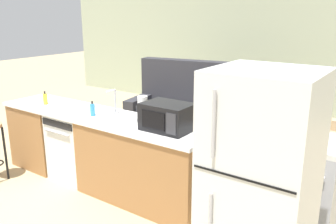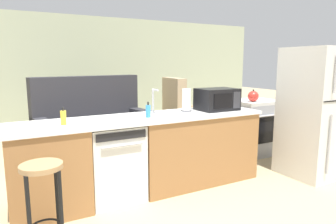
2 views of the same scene
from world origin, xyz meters
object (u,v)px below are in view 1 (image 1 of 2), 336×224
microwave (167,117)px  paper_towel_roll (143,109)px  refrigerator (260,186)px  dish_soap_bottle (45,99)px  stove_range (297,180)px  armchair (308,135)px  dishwasher (78,145)px  soap_bottle (93,110)px  couch (190,113)px  kettle (281,129)px

microwave → paper_towel_roll: bearing=166.3°
refrigerator → dish_soap_bottle: refrigerator is taller
stove_range → microwave: microwave is taller
microwave → armchair: bearing=69.7°
stove_range → armchair: size_ratio=0.75×
dish_soap_bottle → refrigerator: bearing=-9.0°
dishwasher → soap_bottle: 0.68m
stove_range → dish_soap_bottle: bearing=-169.0°
couch → paper_towel_roll: bearing=-72.3°
microwave → soap_bottle: bearing=-175.7°
refrigerator → dish_soap_bottle: 3.15m
paper_towel_roll → refrigerator: bearing=-22.0°
paper_towel_roll → armchair: 2.65m
dishwasher → armchair: (2.26, 2.32, -0.07)m
refrigerator → kettle: refrigerator is taller
refrigerator → couch: refrigerator is taller
dish_soap_bottle → stove_range: bearing=11.0°
paper_towel_roll → soap_bottle: size_ratio=1.60×
dishwasher → microwave: size_ratio=1.68×
couch → stove_range: bearing=-36.1°
stove_range → paper_towel_roll: bearing=-164.2°
dishwasher → dish_soap_bottle: (-0.51, -0.06, 0.55)m
couch → armchair: bearing=3.4°
microwave → stove_range: bearing=24.7°
couch → kettle: bearing=-40.2°
dish_soap_bottle → kettle: 2.99m
couch → dishwasher: bearing=-98.5°
couch → armchair: size_ratio=1.77×
dishwasher → couch: 2.23m
microwave → soap_bottle: microwave is taller
couch → soap_bottle: bearing=-88.4°
couch → armchair: 1.94m
paper_towel_roll → kettle: paper_towel_roll is taller
microwave → soap_bottle: 1.02m
refrigerator → microwave: 1.33m
stove_range → kettle: 0.57m
microwave → couch: 2.54m
paper_towel_roll → microwave: bearing=-13.7°
dishwasher → refrigerator: 2.69m
dishwasher → microwave: (1.40, -0.00, 0.62)m
refrigerator → paper_towel_roll: bearing=158.0°
couch → armchair: (1.93, 0.12, -0.04)m
refrigerator → microwave: bearing=155.4°
paper_towel_roll → armchair: (1.26, 2.22, -0.69)m
paper_towel_roll → soap_bottle: bearing=-164.0°
microwave → dish_soap_bottle: microwave is taller
kettle → couch: size_ratio=0.10×
dishwasher → dish_soap_bottle: dish_soap_bottle is taller
dish_soap_bottle → dishwasher: bearing=6.2°
paper_towel_roll → dish_soap_bottle: bearing=-174.2°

